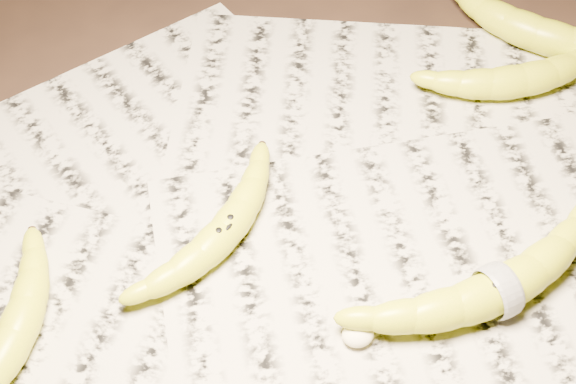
{
  "coord_description": "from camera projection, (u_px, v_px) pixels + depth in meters",
  "views": [
    {
      "loc": [
        -0.12,
        -0.43,
        0.62
      ],
      "look_at": [
        -0.01,
        0.02,
        0.05
      ],
      "focal_mm": 50.0,
      "sensor_mm": 36.0,
      "label": 1
    }
  ],
  "objects": [
    {
      "name": "ground",
      "position": [
        307.0,
        236.0,
        0.76
      ],
      "size": [
        3.0,
        3.0,
        0.0
      ],
      "primitive_type": "plane",
      "color": "black",
      "rests_on": "ground"
    },
    {
      "name": "newspaper_patch",
      "position": [
        293.0,
        265.0,
        0.74
      ],
      "size": [
        0.9,
        0.7,
        0.01
      ],
      "primitive_type": "cube",
      "color": "#A6A28E",
      "rests_on": "ground"
    },
    {
      "name": "banana_left_b",
      "position": [
        13.0,
        335.0,
        0.67
      ],
      "size": [
        0.13,
        0.19,
        0.03
      ],
      "primitive_type": null,
      "rotation": [
        0.0,
        0.0,
        1.12
      ],
      "color": "gold",
      "rests_on": "newspaper_patch"
    },
    {
      "name": "banana_center",
      "position": [
        223.0,
        230.0,
        0.74
      ],
      "size": [
        0.17,
        0.17,
        0.03
      ],
      "primitive_type": null,
      "rotation": [
        0.0,
        0.0,
        0.76
      ],
      "color": "gold",
      "rests_on": "newspaper_patch"
    },
    {
      "name": "banana_taped",
      "position": [
        499.0,
        289.0,
        0.69
      ],
      "size": [
        0.25,
        0.12,
        0.04
      ],
      "primitive_type": null,
      "rotation": [
        0.0,
        0.0,
        0.24
      ],
      "color": "gold",
      "rests_on": "newspaper_patch"
    },
    {
      "name": "banana_upper_a",
      "position": [
        521.0,
        78.0,
        0.86
      ],
      "size": [
        0.19,
        0.06,
        0.04
      ],
      "primitive_type": null,
      "rotation": [
        0.0,
        0.0,
        0.01
      ],
      "color": "gold",
      "rests_on": "newspaper_patch"
    },
    {
      "name": "banana_upper_b",
      "position": [
        539.0,
        32.0,
        0.9
      ],
      "size": [
        0.19,
        0.18,
        0.04
      ],
      "primitive_type": null,
      "rotation": [
        0.0,
        0.0,
        -0.73
      ],
      "color": "gold",
      "rests_on": "newspaper_patch"
    },
    {
      "name": "measuring_tape",
      "position": [
        499.0,
        289.0,
        0.69
      ],
      "size": [
        0.02,
        0.05,
        0.05
      ],
      "primitive_type": "torus",
      "rotation": [
        0.0,
        1.57,
        0.24
      ],
      "color": "white",
      "rests_on": "newspaper_patch"
    },
    {
      "name": "flesh_chunk_c",
      "position": [
        358.0,
        333.0,
        0.68
      ],
      "size": [
        0.03,
        0.02,
        0.02
      ],
      "primitive_type": "ellipsoid",
      "color": "beige",
      "rests_on": "newspaper_patch"
    }
  ]
}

